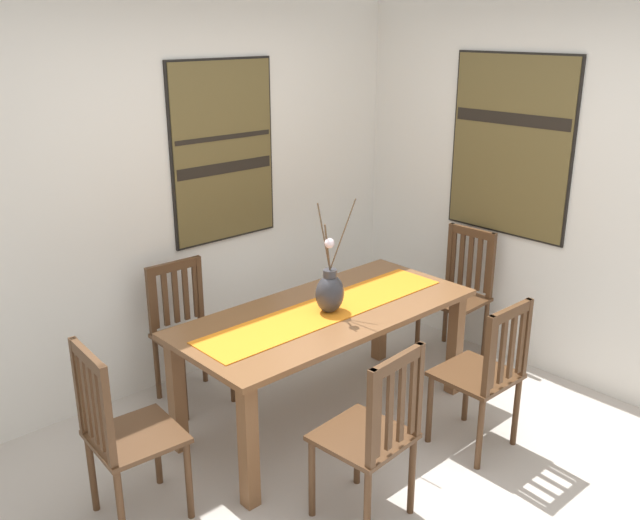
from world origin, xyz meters
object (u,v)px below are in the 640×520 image
object	(u,v)px
chair_1	(187,329)
painting_on_back_wall	(223,152)
painting_on_side_wall	(510,146)
chair_3	(373,434)
chair_2	(485,373)
dining_table	(326,327)
chair_4	(122,432)
chair_0	(459,291)
centerpiece_vase	(330,291)

from	to	relation	value
chair_1	painting_on_back_wall	size ratio (longest dim) A/B	0.75
painting_on_side_wall	chair_3	bearing A→B (deg)	-162.09
chair_2	dining_table	bearing A→B (deg)	118.03
chair_3	painting_on_side_wall	xyz separation A→B (m)	(2.08, 0.67, 1.08)
chair_1	painting_on_side_wall	bearing A→B (deg)	-25.65
dining_table	chair_4	distance (m)	1.39
chair_0	chair_1	xyz separation A→B (m)	(-1.84, 0.82, -0.01)
chair_1	chair_3	world-z (taller)	chair_3
painting_on_back_wall	painting_on_side_wall	size ratio (longest dim) A/B	0.99
chair_1	chair_2	xyz separation A→B (m)	(0.94, -1.67, -0.00)
dining_table	chair_0	size ratio (longest dim) A/B	1.95
chair_4	painting_on_side_wall	distance (m)	3.17
painting_on_side_wall	chair_1	bearing A→B (deg)	154.35
chair_2	chair_3	distance (m)	0.94
centerpiece_vase	painting_on_back_wall	size ratio (longest dim) A/B	0.58
chair_2	chair_0	bearing A→B (deg)	43.25
chair_2	chair_4	xyz separation A→B (m)	(-1.84, 0.84, 0.02)
chair_2	chair_4	bearing A→B (deg)	155.52
chair_0	painting_on_back_wall	xyz separation A→B (m)	(-1.29, 1.11, 1.05)
chair_0	painting_on_back_wall	world-z (taller)	painting_on_back_wall
chair_0	chair_2	xyz separation A→B (m)	(-0.90, -0.85, -0.01)
chair_0	chair_3	size ratio (longest dim) A/B	1.00
chair_1	chair_4	distance (m)	1.23
chair_0	chair_1	bearing A→B (deg)	155.92
chair_2	chair_3	world-z (taller)	chair_3
chair_4	dining_table	bearing A→B (deg)	0.64
chair_3	painting_on_side_wall	size ratio (longest dim) A/B	0.77
chair_3	centerpiece_vase	bearing A→B (deg)	59.48
chair_4	chair_2	bearing A→B (deg)	-24.48
chair_3	painting_on_back_wall	world-z (taller)	painting_on_back_wall
centerpiece_vase	chair_4	bearing A→B (deg)	179.18
centerpiece_vase	painting_on_side_wall	xyz separation A→B (m)	(1.60, -0.14, 0.70)
centerpiece_vase	chair_1	bearing A→B (deg)	119.10
centerpiece_vase	chair_0	size ratio (longest dim) A/B	0.75
chair_3	painting_on_back_wall	xyz separation A→B (m)	(0.55, 1.96, 1.06)
chair_0	chair_2	bearing A→B (deg)	-136.75
chair_0	painting_on_side_wall	bearing A→B (deg)	-36.34
chair_1	painting_on_side_wall	distance (m)	2.55
centerpiece_vase	chair_0	xyz separation A→B (m)	(1.36, 0.04, -0.38)
chair_2	chair_3	size ratio (longest dim) A/B	0.97
chair_1	chair_2	world-z (taller)	chair_2
chair_1	chair_3	bearing A→B (deg)	-90.07
painting_on_side_wall	painting_on_back_wall	bearing A→B (deg)	139.93
dining_table	chair_1	size ratio (longest dim) A/B	2.04
centerpiece_vase	chair_3	size ratio (longest dim) A/B	0.75
centerpiece_vase	chair_3	xyz separation A→B (m)	(-0.48, -0.81, -0.39)
chair_2	painting_on_back_wall	world-z (taller)	painting_on_back_wall
chair_2	painting_on_side_wall	size ratio (longest dim) A/B	0.75
chair_0	chair_4	size ratio (longest dim) A/B	0.98
dining_table	chair_2	distance (m)	0.98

